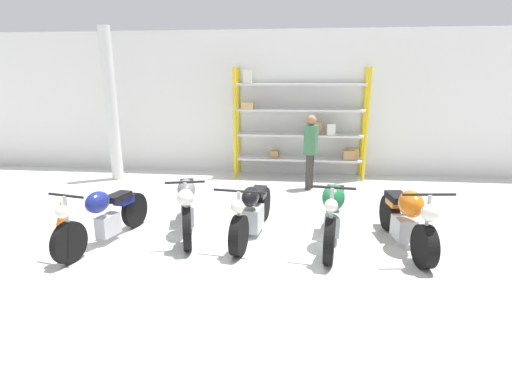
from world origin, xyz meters
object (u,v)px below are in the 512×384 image
Objects in this scene: motorcycle_blue at (104,216)px; person_browsing at (311,146)px; motorcycle_grey at (187,204)px; motorcycle_black at (252,212)px; motorcycle_orange at (407,218)px; traffic_cone at (63,218)px; shelving_rack at (301,124)px; motorcycle_green at (333,213)px.

person_browsing is at bearing 150.46° from motorcycle_blue.
motorcycle_black is (1.06, 0.00, -0.09)m from motorcycle_grey.
person_browsing is at bearing 169.39° from motorcycle_black.
motorcycle_blue is 1.03× the size of motorcycle_orange.
motorcycle_blue is 0.92m from traffic_cone.
motorcycle_orange is 3.44m from person_browsing.
motorcycle_orange is (2.33, -0.19, 0.06)m from motorcycle_black.
shelving_rack is at bearing 177.60° from motorcycle_black.
motorcycle_blue is 1.22× the size of person_browsing.
motorcycle_grey is at bearing 72.99° from person_browsing.
motorcycle_green is 1.08m from motorcycle_orange.
motorcycle_green is (2.30, -0.17, 0.00)m from motorcycle_grey.
traffic_cone is at bearing -77.32° from motorcycle_black.
motorcycle_black is 3.06m from traffic_cone.
shelving_rack reaches higher than motorcycle_blue.
motorcycle_orange reaches higher than traffic_cone.
traffic_cone is (-5.37, -0.09, -0.19)m from motorcycle_orange.
shelving_rack is at bearing -167.00° from motorcycle_orange.
person_browsing is 3.03× the size of traffic_cone.
motorcycle_orange is (4.51, 0.37, 0.02)m from motorcycle_blue.
motorcycle_blue is at bearing -76.53° from motorcycle_green.
motorcycle_orange is 5.38m from traffic_cone.
motorcycle_blue is at bearing -68.16° from motorcycle_black.
motorcycle_green is 3.14m from person_browsing.
motorcycle_orange is at bearing 92.67° from motorcycle_black.
person_browsing reaches higher than traffic_cone.
person_browsing is (-0.30, 3.08, 0.49)m from motorcycle_green.
motorcycle_blue reaches higher than motorcycle_black.
motorcycle_green reaches higher than motorcycle_black.
motorcycle_green is 3.72× the size of traffic_cone.
motorcycle_grey is 3.39m from motorcycle_orange.
motorcycle_grey is at bearing -87.21° from motorcycle_green.
motorcycle_black is at bearing 5.31° from traffic_cone.
traffic_cone is (-4.30, -0.11, -0.22)m from motorcycle_green.
shelving_rack reaches higher than traffic_cone.
shelving_rack is 5.94× the size of traffic_cone.
motorcycle_blue is 2.26m from motorcycle_black.
shelving_rack is at bearing -165.95° from motorcycle_green.
motorcycle_blue is 1.01× the size of motorcycle_grey.
motorcycle_black is 1.26m from motorcycle_green.
motorcycle_blue is 1.26m from motorcycle_grey.
shelving_rack is at bearing 141.37° from motorcycle_grey.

